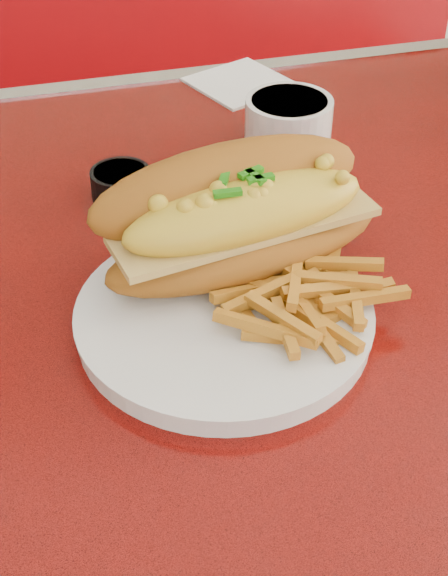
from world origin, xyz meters
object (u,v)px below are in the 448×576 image
object	(u,v)px
sauce_cup_left	(121,183)
gravy_ramekin	(288,121)
dinner_plate	(224,317)
mac_hoagie	(239,214)
fork	(261,269)
diner_table	(376,353)
booth_bench_far	(199,208)

from	to	relation	value
sauce_cup_left	gravy_ramekin	bearing A→B (deg)	17.00
dinner_plate	mac_hoagie	size ratio (longest dim) A/B	1.11
mac_hoagie	fork	world-z (taller)	mac_hoagie
diner_table	sauce_cup_left	bearing A→B (deg)	152.15
diner_table	gravy_ramekin	bearing A→B (deg)	103.45
mac_hoagie	gravy_ramekin	xyz separation A→B (m)	(0.12, 0.21, -0.04)
booth_bench_far	gravy_ramekin	world-z (taller)	booth_bench_far
diner_table	dinner_plate	xyz separation A→B (m)	(-0.20, -0.09, 0.17)
booth_bench_far	sauce_cup_left	xyz separation A→B (m)	(-0.24, -0.68, 0.50)
booth_bench_far	fork	world-z (taller)	booth_bench_far
mac_hoagie	fork	size ratio (longest dim) A/B	1.82
fork	sauce_cup_left	distance (m)	0.20
booth_bench_far	fork	xyz separation A→B (m)	(-0.15, -0.86, 0.50)
fork	gravy_ramekin	bearing A→B (deg)	-50.08
diner_table	gravy_ramekin	distance (m)	0.27
dinner_plate	gravy_ramekin	world-z (taller)	gravy_ramekin
booth_bench_far	dinner_plate	xyz separation A→B (m)	(-0.20, -0.90, 0.49)
fork	gravy_ramekin	distance (m)	0.26
fork	sauce_cup_left	size ratio (longest dim) A/B	2.24
booth_bench_far	sauce_cup_left	size ratio (longest dim) A/B	18.40
fork	booth_bench_far	bearing A→B (deg)	-35.76
mac_hoagie	gravy_ramekin	size ratio (longest dim) A/B	2.47
diner_table	mac_hoagie	distance (m)	0.28
gravy_ramekin	fork	bearing A→B (deg)	-114.29
diner_table	booth_bench_far	bearing A→B (deg)	90.00
sauce_cup_left	booth_bench_far	bearing A→B (deg)	70.45
gravy_ramekin	sauce_cup_left	distance (m)	0.21
booth_bench_far	dinner_plate	world-z (taller)	booth_bench_far
dinner_plate	mac_hoagie	distance (m)	0.09
booth_bench_far	dinner_plate	size ratio (longest dim) A/B	4.06
gravy_ramekin	diner_table	bearing A→B (deg)	-76.55
mac_hoagie	fork	bearing A→B (deg)	-61.80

